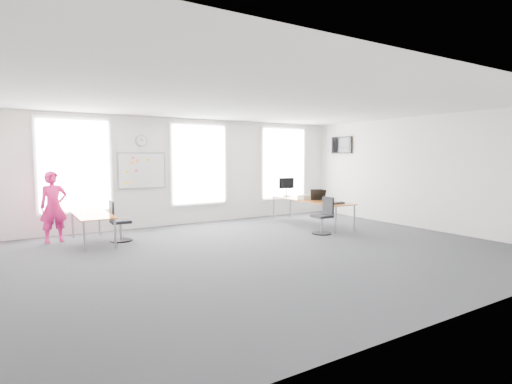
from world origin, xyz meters
TOP-DOWN VIEW (x-y plane):
  - floor at (0.00, 0.00)m, footprint 10.00×10.00m
  - ceiling at (0.00, 0.00)m, footprint 10.00×10.00m
  - wall_back at (0.00, 4.00)m, footprint 10.00×0.00m
  - wall_front at (0.00, -4.00)m, footprint 10.00×0.00m
  - wall_right at (5.00, 0.00)m, footprint 0.00×10.00m
  - window_left at (-3.00, 3.97)m, footprint 1.60×0.06m
  - window_mid at (0.30, 3.97)m, footprint 1.60×0.06m
  - window_right at (3.30, 3.97)m, footprint 1.60×0.06m
  - desk_right at (2.88, 2.06)m, footprint 0.77×2.88m
  - desk_left at (-2.85, 2.70)m, footprint 0.72×1.81m
  - chair_right at (2.25, 0.79)m, footprint 0.49×0.49m
  - chair_left at (-2.32, 2.59)m, footprint 0.50×0.50m
  - person at (-3.56, 3.26)m, footprint 0.64×0.47m
  - whiteboard at (-1.35, 3.97)m, footprint 1.20×0.03m
  - wall_clock at (-1.35, 3.97)m, footprint 0.30×0.04m
  - tv at (4.95, 3.00)m, footprint 0.06×0.90m
  - keyboard at (2.81, 0.94)m, footprint 0.50×0.20m
  - mouse at (3.09, 1.05)m, footprint 0.11×0.13m
  - lens_cap at (2.93, 1.27)m, footprint 0.07×0.07m
  - headphones at (3.02, 1.61)m, footprint 0.20×0.11m
  - laptop_sleeve at (2.97, 1.84)m, footprint 0.39×0.32m
  - paper_stack at (2.82, 2.25)m, footprint 0.38×0.31m
  - monitor at (2.93, 3.29)m, footprint 0.52×0.21m

SIDE VIEW (x-z plane):
  - floor at x=0.00m, z-range 0.00..0.00m
  - chair_right at x=2.25m, z-range -0.06..0.87m
  - chair_left at x=-2.32m, z-range -0.06..0.87m
  - desk_left at x=-2.85m, z-range 0.27..0.93m
  - desk_right at x=2.88m, z-range 0.30..1.01m
  - lens_cap at x=2.93m, z-range 0.70..0.71m
  - keyboard at x=2.81m, z-range 0.70..0.73m
  - mouse at x=3.09m, z-range 0.70..0.74m
  - headphones at x=3.02m, z-range 0.70..0.81m
  - paper_stack at x=2.82m, z-range 0.70..0.82m
  - person at x=-3.56m, z-range 0.00..1.61m
  - laptop_sleeve at x=2.97m, z-range 0.70..1.00m
  - monitor at x=2.93m, z-range 0.76..1.33m
  - wall_back at x=0.00m, z-range -3.50..6.50m
  - wall_front at x=0.00m, z-range -3.50..6.50m
  - wall_right at x=5.00m, z-range -3.50..6.50m
  - whiteboard at x=-1.35m, z-range 1.10..2.00m
  - window_left at x=-3.00m, z-range 0.60..2.80m
  - window_mid at x=0.30m, z-range 0.60..2.80m
  - window_right at x=3.30m, z-range 0.60..2.80m
  - tv at x=4.95m, z-range 2.02..2.57m
  - wall_clock at x=-1.35m, z-range 2.20..2.50m
  - ceiling at x=0.00m, z-range 3.00..3.00m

